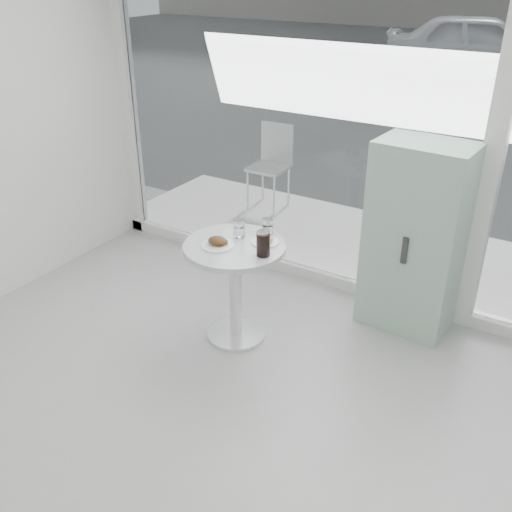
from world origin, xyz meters
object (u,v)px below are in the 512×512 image
Objects in this scene: mint_cabinet at (415,238)px; plate_fritter at (218,243)px; cola_glass at (263,244)px; plate_donut at (265,240)px; water_tumbler_b at (267,228)px; car_white at (481,47)px; patio_chair at (272,160)px; main_table at (235,272)px; water_tumbler_a at (239,229)px.

mint_cabinet is 6.31× the size of plate_fritter.
plate_fritter is 0.34m from cola_glass.
plate_donut is 1.52× the size of water_tumbler_b.
car_white is at bearing 94.02° from plate_fritter.
patio_chair is at bearing 118.96° from cola_glass.
mint_cabinet is 11.27× the size of water_tumbler_b.
main_table is 4.37× the size of cola_glass.
plate_fritter is (-1.09, -0.95, 0.08)m from mint_cabinet.
plate_fritter reaches higher than plate_donut.
car_white is 11.59m from plate_donut.
car_white is 11.77m from cola_glass.
plate_fritter is at bearing -172.31° from cola_glass.
mint_cabinet is 11.19× the size of water_tumbler_a.
water_tumbler_b reaches higher than main_table.
plate_fritter is at bearing -69.17° from patio_chair.
water_tumbler_b reaches higher than plate_donut.
patio_chair reaches higher than water_tumbler_a.
water_tumbler_b is (0.20, 0.34, 0.03)m from plate_fritter.
car_white is 19.17× the size of plate_fritter.
mint_cabinet is 1.09m from water_tumbler_b.
patio_chair is at bearing 114.27° from main_table.
mint_cabinet is at bearing 40.53° from main_table.
mint_cabinet is 0.33× the size of car_white.
mint_cabinet is at bearing 40.94° from plate_donut.
car_white reaches higher than main_table.
water_tumbler_b is 0.32m from cola_glass.
mint_cabinet is 10.98m from car_white.
car_white reaches higher than plate_donut.
cola_glass reaches higher than water_tumbler_a.
water_tumbler_b is at bearing 39.81° from water_tumbler_a.
car_white reaches higher than water_tumbler_a.
plate_donut is (0.17, 0.13, 0.24)m from main_table.
car_white is at bearing 94.45° from main_table.
main_table is 3.37× the size of plate_fritter.
car_white reaches higher than plate_fritter.
patio_chair reaches higher than plate_fritter.
water_tumbler_a is at bearing -140.19° from water_tumbler_b.
plate_fritter is at bearing -135.13° from main_table.
car_white is at bearing 95.33° from plate_donut.
patio_chair is 2.57m from plate_fritter.
cola_glass is at bearing -63.04° from plate_donut.
car_white is 11.46m from water_tumbler_b.
water_tumbler_a is (-0.21, -0.01, 0.04)m from plate_donut.
water_tumbler_b is (0.16, 0.13, -0.00)m from water_tumbler_a.
patio_chair is at bearing 165.13° from car_white.
plate_donut is 1.51× the size of water_tumbler_a.
plate_donut is at bearing -135.36° from mint_cabinet.
cola_glass is (0.09, -0.17, 0.07)m from plate_donut.
car_white is (0.12, 9.38, 0.18)m from patio_chair.
water_tumbler_a is at bearing 170.19° from car_white.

